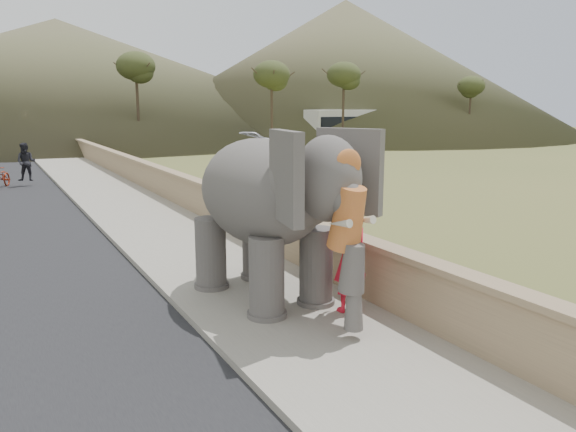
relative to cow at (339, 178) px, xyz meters
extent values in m
plane|color=olive|center=(-8.43, -11.30, -0.59)|extent=(160.00, 160.00, 0.00)
cube|color=#9E9687|center=(-8.43, -1.30, -0.52)|extent=(3.00, 120.00, 0.15)
cube|color=tan|center=(-6.78, -1.30, -0.04)|extent=(0.30, 120.00, 1.10)
imported|color=brown|center=(0.00, 0.00, 0.00)|extent=(1.49, 0.85, 1.18)
imported|color=#BAB9C1|center=(7.00, 23.66, 0.13)|extent=(4.55, 3.02, 1.44)
cube|color=silver|center=(17.14, 21.86, 0.96)|extent=(11.03, 2.62, 3.10)
cube|color=gold|center=(22.31, 22.48, 0.96)|extent=(11.14, 3.20, 3.10)
cone|color=brown|center=(27.57, 40.70, 7.41)|extent=(56.00, 56.00, 16.00)
cone|color=brown|center=(-3.43, 58.70, 6.41)|extent=(80.00, 80.00, 14.00)
imported|color=red|center=(-7.48, -11.62, 0.44)|extent=(0.64, 0.42, 1.77)
imported|color=maroon|center=(-12.07, 7.84, -0.11)|extent=(1.26, 1.94, 0.96)
imported|color=black|center=(-11.06, 7.84, 0.49)|extent=(0.99, 0.88, 1.67)
camera|label=1|loc=(-12.60, -18.97, 2.94)|focal=35.00mm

